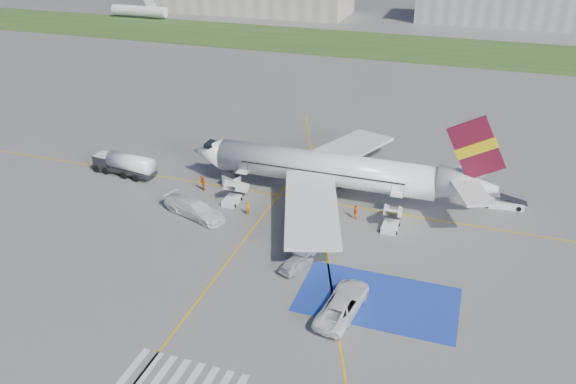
# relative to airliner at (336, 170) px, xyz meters

# --- Properties ---
(ground) EXTENTS (400.00, 400.00, 0.00)m
(ground) POSITION_rel_airliner_xyz_m (-1.51, -14.00, -3.39)
(ground) COLOR #60605E
(ground) RESTS_ON ground
(grass_strip) EXTENTS (400.00, 30.00, 0.01)m
(grass_strip) POSITION_rel_airliner_xyz_m (-1.51, 81.00, -3.39)
(grass_strip) COLOR #2D4C1E
(grass_strip) RESTS_ON ground
(taxiway_line_main) EXTENTS (120.00, 0.20, 0.01)m
(taxiway_line_main) POSITION_rel_airliner_xyz_m (-1.51, -2.00, -3.39)
(taxiway_line_main) COLOR gold
(taxiway_line_main) RESTS_ON ground
(taxiway_line_cross) EXTENTS (0.20, 60.00, 0.01)m
(taxiway_line_cross) POSITION_rel_airliner_xyz_m (-6.51, -24.00, -3.39)
(taxiway_line_cross) COLOR gold
(taxiway_line_cross) RESTS_ON ground
(taxiway_line_diag) EXTENTS (20.71, 56.45, 0.01)m
(taxiway_line_diag) POSITION_rel_airliner_xyz_m (-1.51, -2.00, -3.39)
(taxiway_line_diag) COLOR gold
(taxiway_line_diag) RESTS_ON ground
(staging_box) EXTENTS (14.00, 8.00, 0.01)m
(staging_box) POSITION_rel_airliner_xyz_m (8.49, -18.00, -3.39)
(staging_box) COLOR #1B37A2
(staging_box) RESTS_ON ground
(crosswalk) EXTENTS (9.00, 4.00, 0.01)m
(crosswalk) POSITION_rel_airliner_xyz_m (-3.31, -32.00, -3.39)
(crosswalk) COLOR silver
(crosswalk) RESTS_ON ground
(terminal_centre) EXTENTS (48.00, 18.00, 12.00)m
(terminal_centre) POSITION_rel_airliner_xyz_m (18.49, 121.00, 2.61)
(terminal_centre) COLOR gray
(terminal_centre) RESTS_ON ground
(airliner) EXTENTS (36.81, 32.95, 11.92)m
(airliner) POSITION_rel_airliner_xyz_m (0.00, 0.00, 0.00)
(airliner) COLOR silver
(airliner) RESTS_ON ground
(airstairs_fwd) EXTENTS (1.90, 5.20, 3.60)m
(airstairs_fwd) POSITION_rel_airliner_xyz_m (-11.01, -5.30, -2.77)
(airstairs_fwd) COLOR silver
(airstairs_fwd) RESTS_ON ground
(airstairs_aft) EXTENTS (1.90, 5.20, 3.60)m
(airstairs_aft) POSITION_rel_airliner_xyz_m (7.49, -5.30, -2.77)
(airstairs_aft) COLOR silver
(airstairs_aft) RESTS_ON ground
(fuel_tanker) EXTENTS (8.87, 3.39, 2.95)m
(fuel_tanker) POSITION_rel_airliner_xyz_m (-27.13, -2.97, -2.15)
(fuel_tanker) COLOR black
(fuel_tanker) RESTS_ON ground
(gpu_cart) EXTENTS (2.40, 1.96, 1.73)m
(gpu_cart) POSITION_rel_airliner_xyz_m (-12.68, -1.93, -2.61)
(gpu_cart) COLOR silver
(gpu_cart) RESTS_ON ground
(belt_loader) EXTENTS (5.10, 2.29, 1.49)m
(belt_loader) POSITION_rel_airliner_xyz_m (18.93, 3.61, -3.02)
(belt_loader) COLOR silver
(belt_loader) RESTS_ON ground
(car_silver_a) EXTENTS (2.94, 4.40, 1.39)m
(car_silver_a) POSITION_rel_airliner_xyz_m (0.25, -15.82, -2.70)
(car_silver_a) COLOR #AEB0B6
(car_silver_a) RESTS_ON ground
(car_silver_b) EXTENTS (2.33, 4.40, 1.38)m
(car_silver_b) POSITION_rel_airliner_xyz_m (0.67, -12.86, -2.70)
(car_silver_b) COLOR #AAACB1
(car_silver_b) RESTS_ON ground
(van_white_a) EXTENTS (3.45, 6.24, 2.23)m
(van_white_a) POSITION_rel_airliner_xyz_m (5.93, -20.60, -2.28)
(van_white_a) COLOR white
(van_white_a) RESTS_ON ground
(van_white_b) EXTENTS (6.69, 4.42, 2.43)m
(van_white_b) POSITION_rel_airliner_xyz_m (-13.78, -9.68, -2.18)
(van_white_b) COLOR white
(van_white_b) RESTS_ON ground
(crew_fwd) EXTENTS (0.68, 0.69, 1.60)m
(crew_fwd) POSITION_rel_airliner_xyz_m (-8.21, -7.56, -2.59)
(crew_fwd) COLOR orange
(crew_fwd) RESTS_ON ground
(crew_nose) EXTENTS (1.16, 1.18, 1.92)m
(crew_nose) POSITION_rel_airliner_xyz_m (-15.68, -3.86, -2.43)
(crew_nose) COLOR #DE500B
(crew_nose) RESTS_ON ground
(crew_aft) EXTENTS (0.78, 1.07, 1.68)m
(crew_aft) POSITION_rel_airliner_xyz_m (3.43, -4.54, -2.55)
(crew_aft) COLOR orange
(crew_aft) RESTS_ON ground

